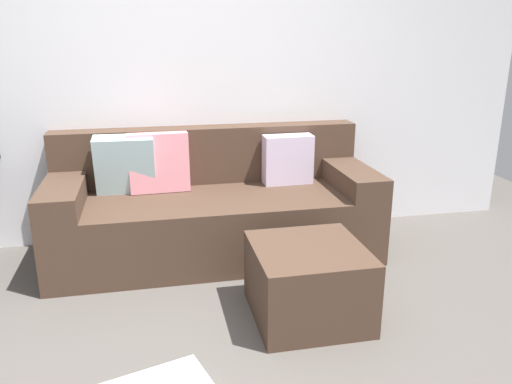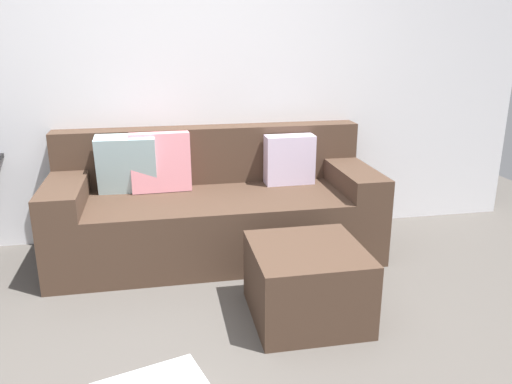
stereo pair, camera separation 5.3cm
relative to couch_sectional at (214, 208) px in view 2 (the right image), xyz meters
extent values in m
cube|color=silver|center=(-0.15, 0.43, 0.92)|extent=(5.44, 0.10, 2.51)
cube|color=#473326|center=(0.01, -0.06, -0.11)|extent=(2.27, 0.89, 0.46)
cube|color=#473326|center=(0.01, 0.28, 0.33)|extent=(2.27, 0.20, 0.42)
cube|color=#473326|center=(-0.99, -0.06, 0.20)|extent=(0.26, 0.89, 0.16)
cube|color=#473326|center=(1.01, -0.06, 0.20)|extent=(0.26, 0.89, 0.16)
cube|color=silver|center=(-0.59, 0.10, 0.33)|extent=(0.42, 0.22, 0.43)
cube|color=pink|center=(-0.36, 0.11, 0.33)|extent=(0.42, 0.17, 0.42)
cube|color=silver|center=(0.58, 0.10, 0.30)|extent=(0.37, 0.16, 0.37)
cube|color=#473326|center=(0.40, -1.01, -0.12)|extent=(0.61, 0.63, 0.42)
cylinder|color=black|center=(-1.50, 0.41, 0.01)|extent=(0.04, 0.04, 0.69)
camera|label=1|loc=(-0.42, -3.49, 1.22)|focal=36.08mm
camera|label=2|loc=(-0.37, -3.50, 1.22)|focal=36.08mm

